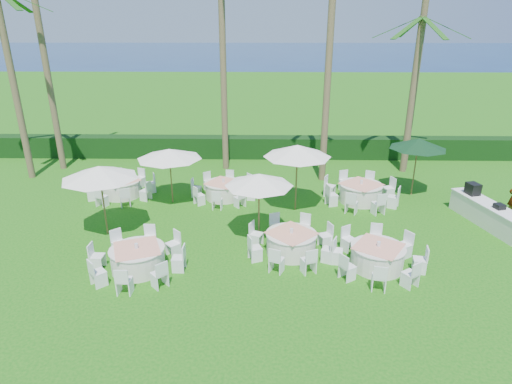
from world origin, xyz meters
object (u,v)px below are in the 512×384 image
at_px(banquet_table_f, 361,192).
at_px(buffet_table, 489,214).
at_px(banquet_table_d, 122,188).
at_px(banquet_table_b, 291,242).
at_px(umbrella_a, 99,172).
at_px(umbrella_c, 169,154).
at_px(banquet_table_e, 224,190).
at_px(umbrella_d, 297,151).
at_px(banquet_table_a, 138,258).
at_px(umbrella_green, 418,144).
at_px(umbrella_b, 259,180).
at_px(banquet_table_c, 377,256).

distance_m(banquet_table_f, buffet_table, 4.97).
xyz_separation_m(banquet_table_d, banquet_table_f, (10.59, -0.46, 0.03)).
bearing_deg(banquet_table_b, banquet_table_f, 54.51).
bearing_deg(buffet_table, umbrella_a, -176.07).
xyz_separation_m(banquet_table_b, umbrella_c, (-4.89, 4.35, 1.79)).
bearing_deg(umbrella_a, banquet_table_e, 42.00).
bearing_deg(umbrella_d, banquet_table_b, -96.14).
height_order(banquet_table_b, umbrella_d, umbrella_d).
distance_m(banquet_table_a, umbrella_green, 12.67).
relative_size(umbrella_d, buffet_table, 0.73).
height_order(banquet_table_a, banquet_table_e, banquet_table_a).
bearing_deg(banquet_table_b, banquet_table_e, 118.93).
xyz_separation_m(banquet_table_e, buffet_table, (10.39, -2.60, 0.08)).
distance_m(umbrella_a, umbrella_b, 5.61).
bearing_deg(banquet_table_e, banquet_table_d, 178.05).
distance_m(banquet_table_c, umbrella_d, 5.50).
distance_m(banquet_table_c, buffet_table, 5.91).
height_order(umbrella_b, umbrella_green, umbrella_green).
distance_m(banquet_table_b, umbrella_c, 6.78).
height_order(umbrella_a, umbrella_c, umbrella_a).
distance_m(umbrella_c, buffet_table, 12.85).
xyz_separation_m(banquet_table_e, umbrella_c, (-2.18, -0.55, 1.80)).
bearing_deg(umbrella_green, banquet_table_e, -176.29).
bearing_deg(banquet_table_c, umbrella_b, 154.05).
distance_m(banquet_table_a, buffet_table, 13.00).
distance_m(banquet_table_b, umbrella_green, 8.19).
bearing_deg(banquet_table_c, banquet_table_f, 83.68).
xyz_separation_m(banquet_table_a, banquet_table_b, (4.87, 1.13, 0.00)).
bearing_deg(umbrella_a, umbrella_d, 18.47).
bearing_deg(banquet_table_f, umbrella_a, -161.75).
height_order(banquet_table_e, banquet_table_f, banquet_table_f).
height_order(umbrella_a, umbrella_green, umbrella_a).
distance_m(banquet_table_d, banquet_table_e, 4.60).
height_order(banquet_table_d, buffet_table, buffet_table).
bearing_deg(umbrella_green, banquet_table_d, -178.28).
relative_size(umbrella_green, buffet_table, 0.68).
xyz_separation_m(banquet_table_d, umbrella_b, (6.21, -4.07, 1.88)).
height_order(banquet_table_b, umbrella_green, umbrella_green).
relative_size(banquet_table_c, umbrella_d, 1.07).
bearing_deg(banquet_table_d, banquet_table_e, -1.95).
relative_size(banquet_table_d, buffet_table, 0.76).
xyz_separation_m(umbrella_b, buffet_table, (8.78, 1.31, -1.81)).
xyz_separation_m(banquet_table_f, umbrella_green, (2.51, 0.85, 1.96)).
height_order(banquet_table_b, banquet_table_f, banquet_table_f).
height_order(banquet_table_e, umbrella_a, umbrella_a).
distance_m(banquet_table_b, banquet_table_c, 2.81).
bearing_deg(banquet_table_c, umbrella_a, 167.05).
bearing_deg(banquet_table_e, umbrella_d, -21.51).
bearing_deg(umbrella_green, banquet_table_a, -148.31).
distance_m(banquet_table_e, umbrella_c, 2.88).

